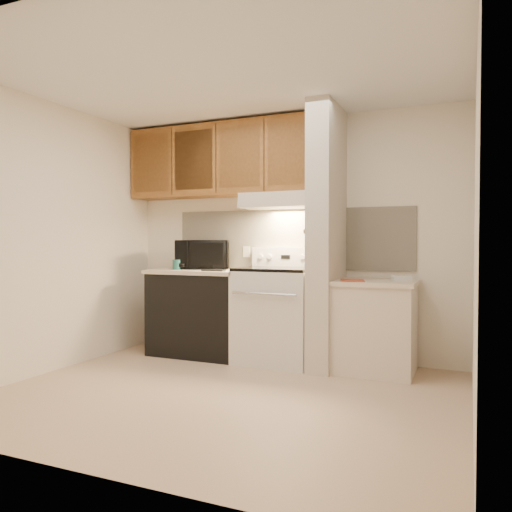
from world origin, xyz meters
The scene contains 50 objects.
floor centered at (0.00, 0.00, 0.00)m, with size 3.60×3.60×0.00m, color #CDAC8C.
ceiling centered at (0.00, 0.00, 2.50)m, with size 3.60×3.60×0.00m, color white.
wall_back centered at (0.00, 1.50, 1.25)m, with size 3.60×0.02×2.50m, color white.
wall_left centered at (-1.80, 0.00, 1.25)m, with size 0.02×3.00×2.50m, color white.
wall_right centered at (1.80, 0.00, 1.25)m, with size 0.02×3.00×2.50m, color white.
backsplash centered at (0.00, 1.49, 1.24)m, with size 2.60×0.02×0.63m, color beige.
range_body centered at (0.00, 1.16, 0.46)m, with size 0.76×0.65×0.92m, color silver.
oven_window centered at (0.00, 0.84, 0.50)m, with size 0.50×0.01×0.30m, color black.
oven_handle centered at (0.00, 0.80, 0.72)m, with size 0.02×0.02×0.65m, color silver.
cooktop centered at (0.00, 1.16, 0.94)m, with size 0.74×0.64×0.03m, color black.
range_backguard centered at (0.00, 1.44, 1.05)m, with size 0.76×0.08×0.20m, color silver.
range_display centered at (0.00, 1.40, 1.05)m, with size 0.10×0.01×0.04m, color black.
range_knob_left_outer centered at (-0.28, 1.40, 1.05)m, with size 0.05×0.05×0.02m, color silver.
range_knob_left_inner centered at (-0.18, 1.40, 1.05)m, with size 0.05×0.05×0.02m, color silver.
range_knob_right_inner centered at (0.18, 1.40, 1.05)m, with size 0.05×0.05×0.02m, color silver.
range_knob_right_outer centered at (0.28, 1.40, 1.05)m, with size 0.05×0.05×0.02m, color silver.
dishwasher_front centered at (-0.88, 1.17, 0.43)m, with size 1.00×0.63×0.87m, color black.
left_countertop centered at (-0.88, 1.17, 0.89)m, with size 1.04×0.67×0.04m, color beige.
spoon_rest centered at (-0.62, 0.97, 0.92)m, with size 0.24×0.08×0.02m, color black.
teal_jar centered at (-1.11, 1.06, 0.96)m, with size 0.10×0.10×0.11m, color #205F5A.
outlet centered at (-0.48, 1.48, 1.10)m, with size 0.08×0.01×0.12m, color beige.
microwave centered at (-0.93, 1.31, 1.07)m, with size 0.57×0.39×0.32m, color black.
partition_pillar centered at (0.51, 1.15, 1.25)m, with size 0.22×0.70×2.50m, color beige.
pillar_trim centered at (0.39, 1.15, 1.30)m, with size 0.01×0.70×0.04m, color #915B28.
knife_strip centered at (0.39, 1.10, 1.32)m, with size 0.02×0.42×0.04m, color black.
knife_blade_a centered at (0.38, 0.93, 1.22)m, with size 0.01×0.04×0.16m, color silver.
knife_handle_a centered at (0.38, 0.95, 1.37)m, with size 0.02×0.02×0.10m, color black.
knife_blade_b centered at (0.38, 1.01, 1.21)m, with size 0.01×0.04×0.18m, color silver.
knife_handle_b centered at (0.38, 1.02, 1.37)m, with size 0.02×0.02×0.10m, color black.
knife_blade_c centered at (0.38, 1.09, 1.20)m, with size 0.01×0.04×0.20m, color silver.
knife_handle_c centered at (0.38, 1.09, 1.37)m, with size 0.02×0.02×0.10m, color black.
knife_blade_d centered at (0.38, 1.18, 1.22)m, with size 0.01×0.04×0.16m, color silver.
knife_handle_d centered at (0.38, 1.17, 1.37)m, with size 0.02×0.02×0.10m, color black.
knife_blade_e centered at (0.38, 1.27, 1.21)m, with size 0.01×0.04×0.18m, color silver.
knife_handle_e centered at (0.38, 1.26, 1.37)m, with size 0.02×0.02×0.10m, color black.
oven_mitt centered at (0.38, 1.32, 1.22)m, with size 0.03×0.11×0.26m, color gray.
right_cab_base centered at (0.97, 1.15, 0.40)m, with size 0.70×0.60×0.81m, color beige.
right_countertop centered at (0.97, 1.15, 0.83)m, with size 0.74×0.64×0.04m, color beige.
red_folder centered at (0.79, 1.00, 0.85)m, with size 0.21×0.28×0.01m, color #B44629.
white_box centered at (1.19, 1.25, 0.87)m, with size 0.16×0.11×0.04m, color white.
range_hood centered at (0.00, 1.28, 1.62)m, with size 0.78×0.44×0.15m, color beige.
hood_lip centered at (0.00, 1.07, 1.58)m, with size 0.78×0.04×0.06m, color beige.
upper_cabinets centered at (-0.69, 1.32, 2.08)m, with size 2.18×0.33×0.77m, color #915B28.
cab_door_a centered at (-1.51, 1.17, 2.08)m, with size 0.46×0.01×0.63m, color #915B28.
cab_gap_a centered at (-1.23, 1.16, 2.08)m, with size 0.01×0.01×0.73m, color black.
cab_door_b centered at (-0.96, 1.17, 2.08)m, with size 0.46×0.01×0.63m, color #915B28.
cab_gap_b centered at (-0.69, 1.16, 2.08)m, with size 0.01×0.01×0.73m, color black.
cab_door_c centered at (-0.42, 1.17, 2.08)m, with size 0.46×0.01×0.63m, color #915B28.
cab_gap_c centered at (-0.14, 1.16, 2.08)m, with size 0.01×0.01×0.73m, color black.
cab_door_d centered at (0.13, 1.17, 2.08)m, with size 0.46×0.01×0.63m, color #915B28.
Camera 1 is at (1.77, -3.49, 1.20)m, focal length 35.00 mm.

